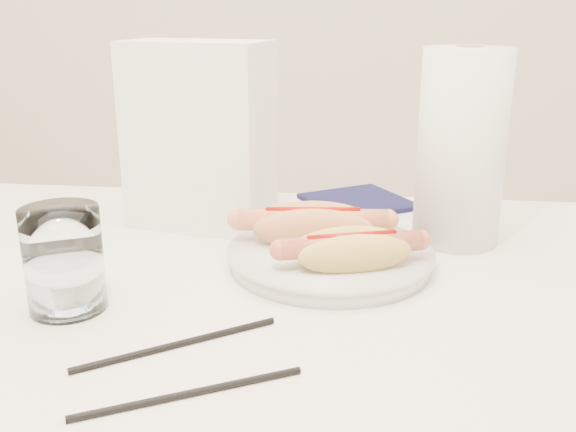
# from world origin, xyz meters

# --- Properties ---
(table) EXTENTS (1.20, 0.80, 0.75)m
(table) POSITION_xyz_m (0.00, 0.00, 0.69)
(table) COLOR white
(table) RESTS_ON ground
(plate) EXTENTS (0.31, 0.31, 0.02)m
(plate) POSITION_xyz_m (0.13, 0.08, 0.76)
(plate) COLOR silver
(plate) RESTS_ON table
(hotdog_left) EXTENTS (0.19, 0.09, 0.05)m
(hotdog_left) POSITION_xyz_m (0.11, 0.10, 0.79)
(hotdog_left) COLOR #E3915B
(hotdog_left) RESTS_ON plate
(hotdog_right) EXTENTS (0.16, 0.10, 0.05)m
(hotdog_right) POSITION_xyz_m (0.16, 0.03, 0.79)
(hotdog_right) COLOR #DEB656
(hotdog_right) RESTS_ON plate
(water_glass) EXTENTS (0.08, 0.08, 0.11)m
(water_glass) POSITION_xyz_m (-0.14, -0.07, 0.81)
(water_glass) COLOR white
(water_glass) RESTS_ON table
(chopstick_near) EXTENTS (0.17, 0.12, 0.01)m
(chopstick_near) POSITION_xyz_m (0.00, -0.14, 0.75)
(chopstick_near) COLOR black
(chopstick_near) RESTS_ON table
(chopstick_far) EXTENTS (0.17, 0.10, 0.01)m
(chopstick_far) POSITION_xyz_m (0.03, -0.22, 0.75)
(chopstick_far) COLOR black
(chopstick_far) RESTS_ON table
(napkin_box) EXTENTS (0.21, 0.15, 0.26)m
(napkin_box) POSITION_xyz_m (-0.07, 0.22, 0.88)
(napkin_box) COLOR white
(napkin_box) RESTS_ON table
(navy_napkin) EXTENTS (0.20, 0.20, 0.01)m
(navy_napkin) POSITION_xyz_m (0.16, 0.35, 0.75)
(navy_napkin) COLOR #111237
(navy_napkin) RESTS_ON table
(paper_towel_roll) EXTENTS (0.13, 0.13, 0.26)m
(paper_towel_roll) POSITION_xyz_m (0.29, 0.19, 0.88)
(paper_towel_roll) COLOR white
(paper_towel_roll) RESTS_ON table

